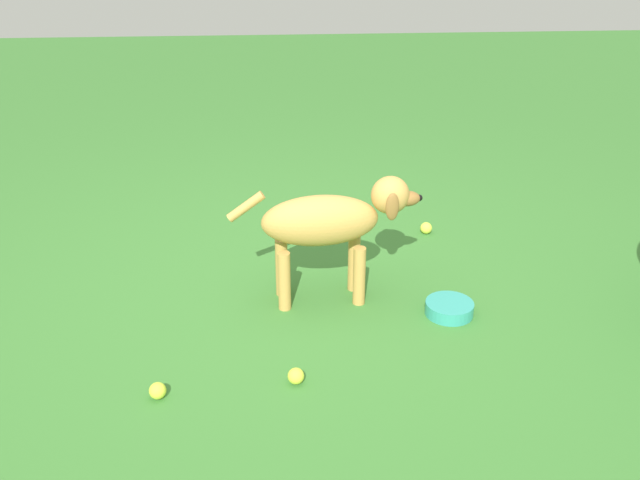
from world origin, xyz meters
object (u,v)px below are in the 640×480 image
at_px(tennis_ball_1, 426,228).
at_px(tennis_ball_2, 158,391).
at_px(water_bowl, 449,308).
at_px(tennis_ball_0, 296,376).
at_px(dog, 331,222).

relative_size(tennis_ball_1, tennis_ball_2, 1.00).
xyz_separation_m(tennis_ball_2, water_bowl, (0.52, -1.25, -0.00)).
distance_m(tennis_ball_0, water_bowl, 0.86).
height_order(tennis_ball_1, water_bowl, tennis_ball_1).
relative_size(dog, water_bowl, 4.03).
bearing_deg(tennis_ball_1, tennis_ball_2, 136.37).
relative_size(tennis_ball_2, water_bowl, 0.30).
height_order(tennis_ball_1, tennis_ball_2, same).
relative_size(dog, tennis_ball_0, 13.45).
bearing_deg(water_bowl, dog, 70.68).
bearing_deg(tennis_ball_0, tennis_ball_2, 96.01).
bearing_deg(tennis_ball_0, dog, -16.42).
relative_size(tennis_ball_0, water_bowl, 0.30).
distance_m(tennis_ball_1, water_bowl, 0.86).
distance_m(dog, water_bowl, 0.67).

